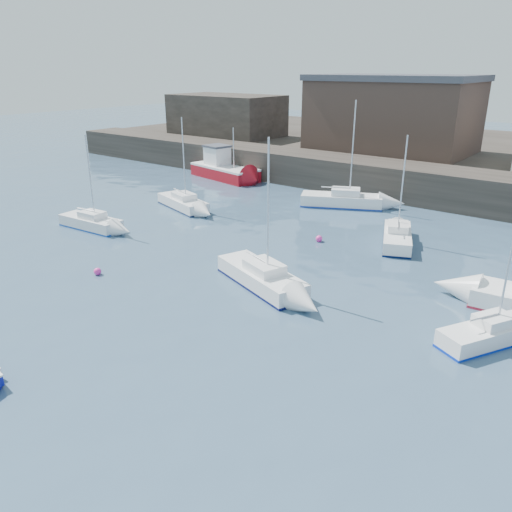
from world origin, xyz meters
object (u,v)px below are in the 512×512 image
Objects in this scene: fishing_boat at (223,168)px; buoy_near at (98,275)px; sailboat_a at (91,222)px; sailboat_e at (183,202)px; buoy_mid at (263,294)px; sailboat_h at (342,200)px; sailboat_c at (489,333)px; sailboat_b at (262,277)px; sailboat_f at (397,237)px; buoy_far at (319,241)px.

fishing_boat is 20.04× the size of buoy_near.
sailboat_e reaches higher than sailboat_a.
sailboat_h is at bearing 106.09° from buoy_mid.
sailboat_c is 10.84m from buoy_mid.
sailboat_b is 1.07× the size of sailboat_e.
sailboat_f is (3.12, 10.96, -0.02)m from sailboat_b.
buoy_near reaches higher than buoy_mid.
sailboat_h reaches higher than sailboat_f.
sailboat_a is 0.91× the size of sailboat_e.
sailboat_e is 16.45× the size of buoy_far.
sailboat_a is 16.09m from sailboat_b.
sailboat_c is 14.60× the size of buoy_mid.
sailboat_c is 12.83m from sailboat_f.
sailboat_h reaches higher than fishing_boat.
sailboat_f is (-8.26, 9.82, 0.04)m from sailboat_c.
sailboat_b is at bearing -1.76° from sailboat_a.
sailboat_f is 12.06m from buoy_mid.
sailboat_a is at bearing -178.65° from sailboat_c.
sailboat_e reaches higher than sailboat_f.
sailboat_c is 0.85× the size of sailboat_f.
sailboat_f is 5.21m from buoy_far.
fishing_boat is 29.35m from buoy_mid.
sailboat_a is at bearing -78.28° from fishing_boat.
sailboat_c is at bearing 10.60° from buoy_mid.
sailboat_c reaches higher than buoy_far.
sailboat_b is 1.24m from buoy_mid.
buoy_near is (-19.73, -5.70, -0.47)m from sailboat_c.
sailboat_a is (4.01, -19.32, -0.57)m from fishing_boat.
sailboat_a is 0.78× the size of sailboat_h.
sailboat_a is 1.12× the size of sailboat_c.
sailboat_b is at bearing -105.89° from sailboat_f.
buoy_mid is 9.27m from buoy_far.
sailboat_a is at bearing -152.51° from buoy_far.
buoy_mid is (0.73, -0.85, -0.52)m from sailboat_b.
sailboat_c is at bearing -29.15° from buoy_far.
buoy_far reaches higher than buoy_mid.
sailboat_h is at bearing -9.22° from fishing_boat.
sailboat_a reaches higher than fishing_boat.
sailboat_b is 18.71× the size of buoy_near.
sailboat_h reaches higher than sailboat_c.
buoy_near is at bearing -157.82° from buoy_mid.
buoy_near is (-3.85, -21.84, -0.57)m from sailboat_h.
buoy_mid is at bearing -44.79° from fishing_boat.
sailboat_c is 22.64m from sailboat_h.
buoy_mid is at bearing 22.18° from buoy_near.
sailboat_h is 22.18m from buoy_near.
sailboat_f is at bearing -39.68° from sailboat_h.
buoy_mid is at bearing -101.43° from sailboat_f.
sailboat_b is 17.65× the size of buoy_far.
sailboat_f is at bearing 130.07° from sailboat_c.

